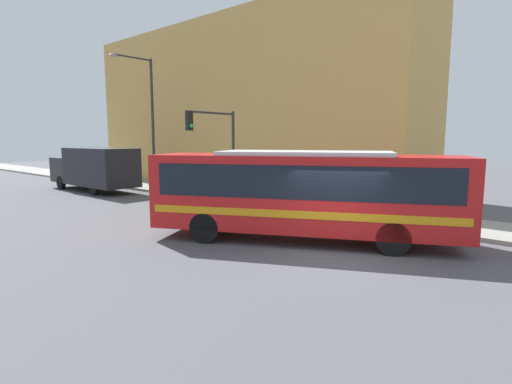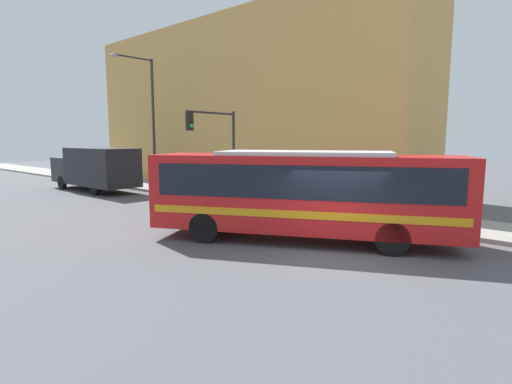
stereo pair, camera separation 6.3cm
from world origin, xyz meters
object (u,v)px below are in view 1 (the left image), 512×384
Objects in this scene: parking_meter at (244,186)px; pedestrian_near_corner at (228,181)px; street_lamp at (148,113)px; delivery_truck at (94,167)px; traffic_light_pole at (217,139)px; fire_hydrant at (294,200)px; city_bus at (304,189)px.

pedestrian_near_corner reaches higher than parking_meter.
street_lamp is 7.45m from pedestrian_near_corner.
parking_meter is at bearing -77.10° from delivery_truck.
delivery_truck reaches higher than pedestrian_near_corner.
street_lamp is at bearing 90.78° from parking_meter.
traffic_light_pole is at bearing -147.73° from pedestrian_near_corner.
delivery_truck is 14.52m from fire_hydrant.
delivery_truck is at bearing 98.36° from traffic_light_pole.
traffic_light_pole is 0.56× the size of street_lamp.
city_bus reaches higher than delivery_truck.
street_lamp is at bearing 90.56° from fire_hydrant.
traffic_light_pole is at bearing 104.15° from fire_hydrant.
parking_meter is at bearing -89.22° from street_lamp.
delivery_truck is at bearing 100.06° from fire_hydrant.
city_bus is 10.42m from pedestrian_near_corner.
fire_hydrant is at bearing 12.40° from city_bus.
pedestrian_near_corner is (3.56, -8.82, -0.57)m from delivery_truck.
fire_hydrant is 5.14m from traffic_light_pole.
traffic_light_pole reaches higher than delivery_truck.
city_bus is at bearing -120.91° from pedestrian_near_corner.
parking_meter is at bearing 90.00° from fire_hydrant.
traffic_light_pole is (1.49, -10.13, 1.87)m from delivery_truck.
city_bus is 5.67m from fire_hydrant.
street_lamp is (-0.11, 8.34, 4.11)m from parking_meter.
street_lamp reaches higher than pedestrian_near_corner.
parking_meter is 9.29m from street_lamp.
delivery_truck is 0.94× the size of street_lamp.
street_lamp is (0.93, 7.42, 1.66)m from traffic_light_pole.
delivery_truck is at bearing 111.97° from pedestrian_near_corner.
street_lamp is at bearing 100.58° from pedestrian_near_corner.
traffic_light_pole reaches higher than pedestrian_near_corner.
parking_meter is 0.73× the size of pedestrian_near_corner.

